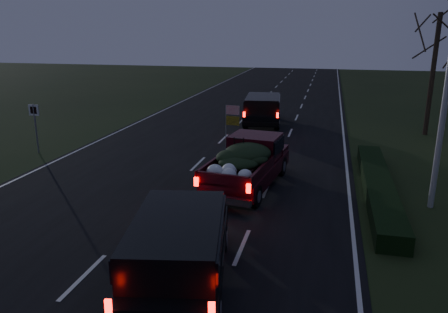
% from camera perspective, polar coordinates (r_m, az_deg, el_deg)
% --- Properties ---
extents(ground, '(120.00, 120.00, 0.00)m').
position_cam_1_polar(ground, '(16.00, -8.65, -6.13)').
color(ground, black).
rests_on(ground, ground).
extents(road_asphalt, '(14.00, 120.00, 0.02)m').
position_cam_1_polar(road_asphalt, '(15.99, -8.65, -6.10)').
color(road_asphalt, black).
rests_on(road_asphalt, ground).
extents(hedge_row, '(1.00, 10.00, 0.60)m').
position_cam_1_polar(hedge_row, '(17.73, 19.46, -3.62)').
color(hedge_row, black).
rests_on(hedge_row, ground).
extents(route_sign, '(0.55, 0.08, 2.50)m').
position_cam_1_polar(route_sign, '(23.88, -23.46, 4.30)').
color(route_sign, gray).
rests_on(route_sign, ground).
extents(bare_tree_far, '(3.60, 3.60, 7.00)m').
position_cam_1_polar(bare_tree_far, '(28.26, 26.00, 12.98)').
color(bare_tree_far, black).
rests_on(bare_tree_far, ground).
extents(pickup_truck, '(2.77, 5.69, 2.87)m').
position_cam_1_polar(pickup_truck, '(17.28, 3.16, -0.49)').
color(pickup_truck, '#3D0811').
rests_on(pickup_truck, ground).
extents(lead_suv, '(2.78, 5.57, 1.54)m').
position_cam_1_polar(lead_suv, '(28.96, 5.08, 6.45)').
color(lead_suv, black).
rests_on(lead_suv, ground).
extents(rear_suv, '(3.09, 5.46, 1.48)m').
position_cam_1_polar(rear_suv, '(10.64, -5.97, -11.34)').
color(rear_suv, black).
rests_on(rear_suv, ground).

